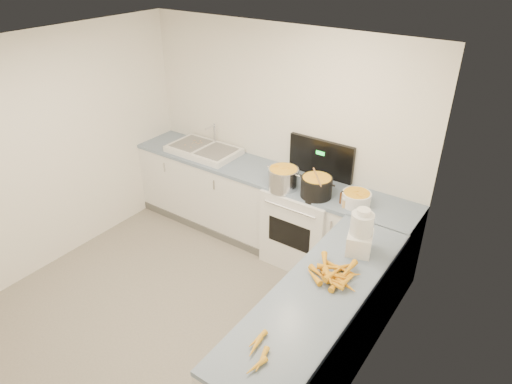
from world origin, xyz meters
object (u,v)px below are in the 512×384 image
Objects in this scene: stove at (304,222)px; spice_jar at (345,203)px; mixing_bowl at (356,199)px; sink at (204,150)px; black_pot at (316,188)px; extract_bottle at (342,198)px; steel_pot at (283,179)px; food_processor at (361,234)px.

stove reaches higher than spice_jar.
stove is 0.80m from mixing_bowl.
sink is 1.64m from black_pot.
stove is at bearing 165.02° from extract_bottle.
extract_bottle is (0.46, -0.12, 0.52)m from stove.
steel_pot is 0.79× the size of food_processor.
spice_jar is at bearing -5.61° from sink.
sink reaches higher than mixing_bowl.
mixing_bowl is 0.70× the size of food_processor.
extract_bottle is 0.28× the size of food_processor.
food_processor is at bearing -55.13° from spice_jar.
extract_bottle is at bearing 137.22° from spice_jar.
stove reaches higher than sink.
black_pot is at bearing -169.68° from mixing_bowl.
steel_pot is 3.68× the size of spice_jar.
sink is 3.00× the size of mixing_bowl.
sink is at bearing 177.69° from mixing_bowl.
stove is 4.22× the size of steel_pot.
black_pot is at bearing -5.45° from sink.
stove is 15.54× the size of spice_jar.
stove is at bearing 42.76° from steel_pot.
steel_pot reaches higher than mixing_bowl.
sink is 1.98m from spice_jar.
black_pot is (0.37, 0.03, -0.00)m from steel_pot.
steel_pot is 1.26m from food_processor.
extract_bottle is at bearing 126.12° from food_processor.
steel_pot is at bearing -8.60° from sink.
sink is 2.50m from food_processor.
stove is at bearing -0.62° from sink.
black_pot is 0.78× the size of food_processor.
black_pot reaches higher than extract_bottle.
steel_pot is at bearing -137.24° from stove.
black_pot is 1.12× the size of mixing_bowl.
extract_bottle is at bearing -155.68° from mixing_bowl.
mixing_bowl is (0.59, -0.07, 0.53)m from stove.
stove is 4.25× the size of black_pot.
black_pot reaches higher than mixing_bowl.
stove is 0.61m from black_pot.
stove is 12.05× the size of extract_bottle.
mixing_bowl is at bearing 58.76° from spice_jar.
mixing_bowl is at bearing 115.95° from food_processor.
stove reaches higher than steel_pot.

